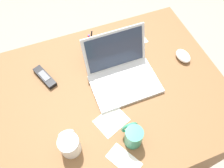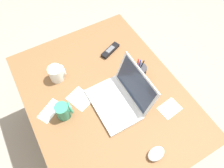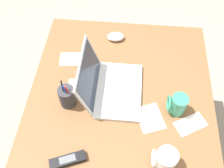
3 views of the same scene
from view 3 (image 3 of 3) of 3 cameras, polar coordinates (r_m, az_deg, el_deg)
The scene contains 12 objects.
ground_plane at distance 1.93m, azimuth 1.17°, elevation -16.00°, with size 6.00×6.00×0.00m, color gray.
desk at distance 1.58m, azimuth 1.40°, elevation -11.70°, with size 1.18×0.91×0.74m, color brown.
laptop at distance 1.26m, azimuth -0.49°, elevation -0.40°, with size 0.33×0.29×0.22m.
computer_mouse at distance 1.51m, azimuth 0.81°, elevation 10.44°, with size 0.07×0.10×0.04m, color white.
coffee_mug_white at distance 1.23m, azimuth 14.29°, elevation -4.42°, with size 0.08×0.09×0.11m.
coffee_mug_tall at distance 1.11m, azimuth 11.66°, elevation -16.04°, with size 0.09×0.10×0.10m.
cordless_phone at distance 1.14m, azimuth -9.77°, elevation -16.29°, with size 0.10×0.16×0.03m.
pen_holder at distance 1.23m, azimuth -9.96°, elevation -2.95°, with size 0.08×0.08×0.18m.
paper_note_near_laptop at distance 1.26m, azimuth 17.01°, elevation -8.50°, with size 0.08×0.14×0.00m, color white.
paper_note_left at distance 1.32m, azimuth -6.62°, elevation -0.28°, with size 0.08×0.14×0.00m, color white.
paper_note_right at distance 1.44m, azimuth -9.03°, elevation 5.46°, with size 0.09×0.12×0.00m, color white.
paper_note_front at distance 1.23m, azimuth 8.42°, elevation -7.44°, with size 0.14×0.11×0.00m, color white.
Camera 3 is at (-0.62, -0.02, 1.83)m, focal length 41.24 mm.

